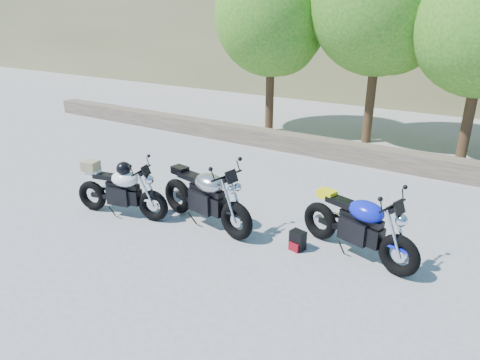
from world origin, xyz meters
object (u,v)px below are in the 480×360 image
(white_bike, at_px, (120,189))
(backpack, at_px, (297,241))
(silver_bike, at_px, (206,198))
(blue_bike, at_px, (358,226))

(white_bike, relative_size, backpack, 5.96)
(silver_bike, height_order, white_bike, silver_bike)
(silver_bike, relative_size, blue_bike, 1.07)
(backpack, bearing_deg, blue_bike, 33.07)
(blue_bike, bearing_deg, white_bike, -150.50)
(white_bike, xyz_separation_m, blue_bike, (4.52, 0.99, -0.02))
(silver_bike, bearing_deg, blue_bike, 19.71)
(backpack, bearing_deg, white_bike, -157.34)
(silver_bike, relative_size, backpack, 6.79)
(white_bike, bearing_deg, backpack, -1.88)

